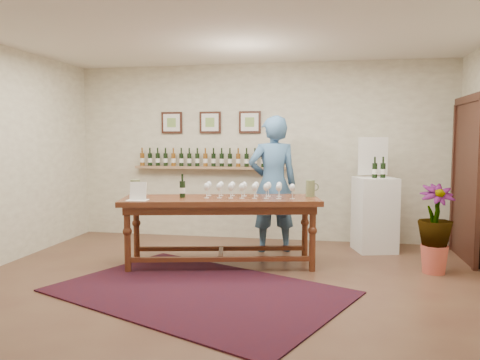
% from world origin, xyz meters
% --- Properties ---
extents(ground, '(6.00, 6.00, 0.00)m').
position_xyz_m(ground, '(0.00, 0.00, 0.00)').
color(ground, '#4C2C21').
rests_on(ground, ground).
extents(room_shell, '(6.00, 6.00, 6.00)m').
position_xyz_m(room_shell, '(2.11, 1.86, 1.12)').
color(room_shell, beige).
rests_on(room_shell, ground).
extents(rug, '(3.47, 2.98, 0.02)m').
position_xyz_m(rug, '(-0.24, -0.28, 0.01)').
color(rug, '#4E0E0D').
rests_on(rug, ground).
extents(tasting_table, '(2.57, 1.28, 0.87)m').
position_xyz_m(tasting_table, '(-0.24, 0.78, 0.74)').
color(tasting_table, '#482612').
rests_on(tasting_table, ground).
extents(table_glasses, '(1.43, 0.45, 0.20)m').
position_xyz_m(table_glasses, '(0.03, 0.89, 0.97)').
color(table_glasses, white).
rests_on(table_glasses, tasting_table).
extents(table_bottles, '(0.29, 0.23, 0.28)m').
position_xyz_m(table_bottles, '(-0.74, 0.75, 1.01)').
color(table_bottles, black).
rests_on(table_bottles, tasting_table).
extents(pitcher_left, '(0.19, 0.19, 0.23)m').
position_xyz_m(pitcher_left, '(-1.30, 0.58, 0.99)').
color(pitcher_left, '#636D43').
rests_on(pitcher_left, tasting_table).
extents(pitcher_right, '(0.17, 0.17, 0.21)m').
position_xyz_m(pitcher_right, '(0.86, 1.11, 0.98)').
color(pitcher_right, '#636D43').
rests_on(pitcher_right, tasting_table).
extents(menu_card, '(0.26, 0.20, 0.22)m').
position_xyz_m(menu_card, '(-1.18, 0.38, 0.98)').
color(menu_card, silver).
rests_on(menu_card, tasting_table).
extents(display_pedestal, '(0.65, 0.65, 1.06)m').
position_xyz_m(display_pedestal, '(1.75, 1.96, 0.53)').
color(display_pedestal, white).
rests_on(display_pedestal, ground).
extents(pedestal_bottles, '(0.34, 0.17, 0.33)m').
position_xyz_m(pedestal_bottles, '(1.79, 1.89, 1.23)').
color(pedestal_bottles, black).
rests_on(pedestal_bottles, display_pedestal).
extents(info_sign, '(0.43, 0.13, 0.60)m').
position_xyz_m(info_sign, '(1.72, 2.09, 1.37)').
color(info_sign, silver).
rests_on(info_sign, display_pedestal).
extents(potted_plant, '(0.56, 0.56, 0.93)m').
position_xyz_m(potted_plant, '(2.35, 0.92, 0.54)').
color(potted_plant, '#C15040').
rests_on(potted_plant, ground).
extents(person, '(0.82, 0.66, 1.94)m').
position_xyz_m(person, '(0.31, 1.69, 0.97)').
color(person, '#3B628C').
rests_on(person, ground).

